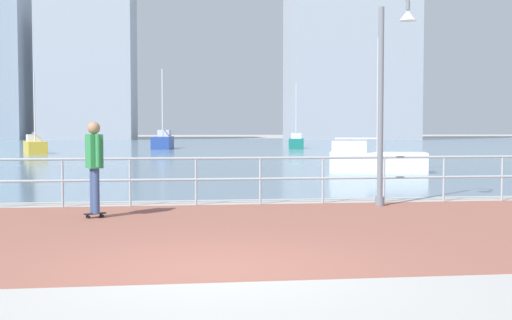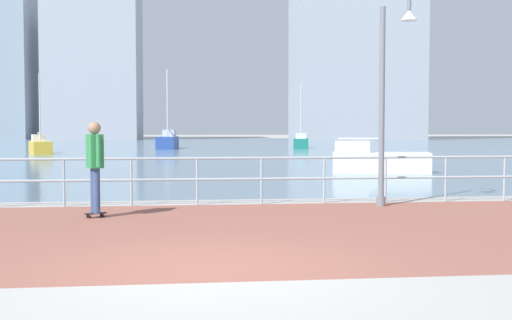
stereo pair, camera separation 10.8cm
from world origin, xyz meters
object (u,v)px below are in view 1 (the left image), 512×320
(skateboarder, at_px, (94,160))
(sailboat_ivory, at_px, (35,146))
(sailboat_white, at_px, (374,160))
(sailboat_teal, at_px, (296,142))
(sailboat_navy, at_px, (163,141))
(lamppost, at_px, (389,81))

(skateboarder, distance_m, sailboat_ivory, 32.07)
(sailboat_white, relative_size, sailboat_teal, 0.93)
(sailboat_white, bearing_deg, sailboat_navy, 106.10)
(sailboat_white, xyz_separation_m, sailboat_teal, (2.38, 28.31, 0.03))
(lamppost, distance_m, sailboat_teal, 38.71)
(sailboat_white, height_order, sailboat_teal, sailboat_teal)
(sailboat_navy, distance_m, sailboat_teal, 10.83)
(skateboarder, xyz_separation_m, sailboat_teal, (11.22, 39.36, -0.57))
(sailboat_white, height_order, sailboat_ivory, sailboat_ivory)
(sailboat_navy, bearing_deg, sailboat_ivory, -131.74)
(lamppost, height_order, sailboat_white, sailboat_white)
(lamppost, bearing_deg, sailboat_teal, 82.23)
(sailboat_white, distance_m, sailboat_navy, 30.34)
(sailboat_ivory, bearing_deg, sailboat_navy, 48.26)
(sailboat_navy, bearing_deg, lamppost, -81.90)
(skateboarder, bearing_deg, sailboat_teal, 74.10)
(sailboat_ivory, bearing_deg, skateboarder, -76.15)
(lamppost, distance_m, sailboat_navy, 39.59)
(lamppost, xyz_separation_m, sailboat_ivory, (-13.66, 30.07, -2.16))
(skateboarder, relative_size, sailboat_ivory, 0.34)
(lamppost, relative_size, sailboat_navy, 0.75)
(lamppost, height_order, skateboarder, lamppost)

